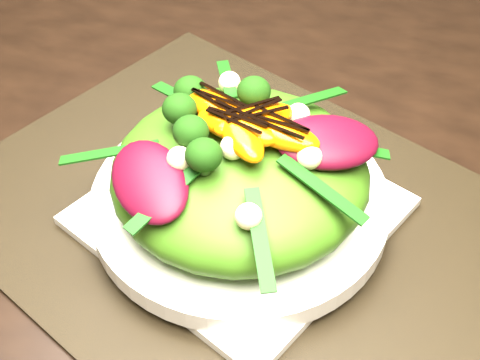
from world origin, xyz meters
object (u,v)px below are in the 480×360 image
(placemat, at_px, (240,216))
(orange_segment, at_px, (217,118))
(salad_bowl, at_px, (240,200))
(dining_table, at_px, (299,166))
(lettuce_mound, at_px, (240,172))
(plate_base, at_px, (240,211))

(placemat, height_order, orange_segment, orange_segment)
(placemat, xyz_separation_m, orange_segment, (-0.02, 0.01, 0.10))
(salad_bowl, relative_size, orange_segment, 3.62)
(dining_table, height_order, salad_bowl, dining_table)
(placemat, xyz_separation_m, lettuce_mound, (0.00, 0.00, 0.05))
(dining_table, relative_size, lettuce_mound, 7.43)
(plate_base, relative_size, salad_bowl, 0.89)
(plate_base, relative_size, orange_segment, 3.23)
(dining_table, distance_m, placemat, 0.11)
(dining_table, relative_size, plate_base, 6.99)
(dining_table, bearing_deg, lettuce_mound, -105.97)
(dining_table, bearing_deg, plate_base, -105.97)
(salad_bowl, distance_m, lettuce_mound, 0.03)
(salad_bowl, xyz_separation_m, orange_segment, (-0.02, 0.01, 0.08))
(plate_base, xyz_separation_m, orange_segment, (-0.02, 0.01, 0.09))
(dining_table, xyz_separation_m, lettuce_mound, (-0.03, -0.10, 0.08))
(lettuce_mound, bearing_deg, plate_base, 0.00)
(placemat, height_order, lettuce_mound, lettuce_mound)
(plate_base, bearing_deg, dining_table, 74.03)
(dining_table, relative_size, salad_bowl, 6.24)
(dining_table, height_order, orange_segment, dining_table)
(placemat, relative_size, lettuce_mound, 2.27)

